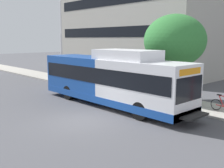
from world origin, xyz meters
TOP-DOWN VIEW (x-y plane):
  - ground_plane at (0.00, 8.00)m, footprint 120.00×120.00m
  - sidewalk_curb at (7.00, 6.00)m, footprint 3.00×56.00m
  - transit_bus at (3.54, 1.58)m, footprint 2.58×12.25m
  - street_tree_near_stop at (7.70, -0.34)m, footprint 4.22×4.22m
  - lattice_comm_tower at (17.77, 29.34)m, footprint 1.10×1.10m

SIDE VIEW (x-z plane):
  - ground_plane at x=0.00m, z-range 0.00..0.00m
  - sidewalk_curb at x=7.00m, z-range 0.00..0.14m
  - transit_bus at x=3.54m, z-range -0.12..3.53m
  - street_tree_near_stop at x=7.70m, z-range 1.25..7.07m
  - lattice_comm_tower at x=17.77m, z-range -4.10..19.45m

